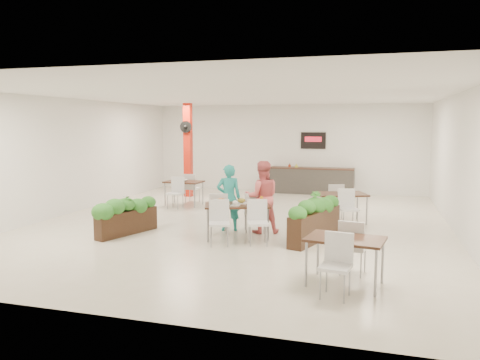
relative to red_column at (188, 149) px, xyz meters
name	(u,v)px	position (x,y,z in m)	size (l,w,h in m)	color
ground	(241,223)	(3.00, -3.79, -1.64)	(12.00, 12.00, 0.00)	beige
room_shell	(241,144)	(3.00, -3.79, 0.36)	(10.10, 12.10, 3.22)	white
red_column	(188,149)	(0.00, 0.00, 0.00)	(0.40, 0.41, 3.20)	red
service_counter	(311,180)	(4.00, 1.86, -1.15)	(3.00, 0.64, 2.20)	#312F2C
main_table	(237,209)	(3.33, -5.27, -1.01)	(1.69, 1.94, 0.92)	#321810
diner_man	(229,198)	(2.94, -4.61, -0.86)	(0.57, 0.37, 1.56)	teal
diner_woman	(262,197)	(3.74, -4.61, -0.81)	(0.81, 0.63, 1.66)	#F26B6E
planter_left	(127,213)	(0.84, -5.63, -1.15)	(0.82, 1.66, 0.90)	black
planter_right	(315,217)	(5.01, -5.03, -1.14)	(0.90, 1.97, 1.07)	black
side_table_a	(184,185)	(0.56, -1.71, -1.02)	(1.14, 1.64, 0.92)	#321810
side_table_b	(341,198)	(5.40, -2.96, -1.01)	(1.43, 1.66, 0.92)	#321810
side_table_c	(345,246)	(5.81, -7.70, -1.02)	(1.26, 1.67, 0.92)	#321810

